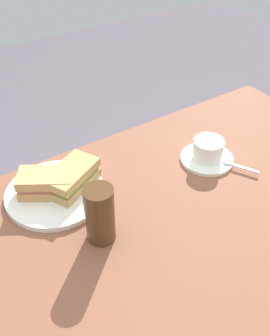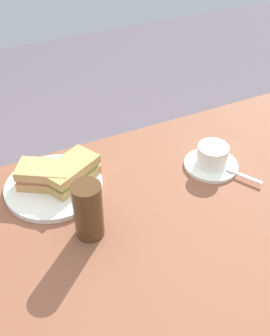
% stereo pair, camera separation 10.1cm
% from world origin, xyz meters
% --- Properties ---
extents(dining_table, '(1.29, 0.70, 0.74)m').
position_xyz_m(dining_table, '(0.00, 0.00, 0.61)').
color(dining_table, brown).
rests_on(dining_table, ground_plane).
extents(sandwich_plate, '(0.24, 0.24, 0.01)m').
position_xyz_m(sandwich_plate, '(0.18, -0.21, 0.75)').
color(sandwich_plate, white).
rests_on(sandwich_plate, dining_table).
extents(sandwich_front, '(0.15, 0.13, 0.06)m').
position_xyz_m(sandwich_front, '(0.19, -0.21, 0.78)').
color(sandwich_front, tan).
rests_on(sandwich_front, sandwich_plate).
extents(sandwich_back, '(0.16, 0.13, 0.05)m').
position_xyz_m(sandwich_back, '(0.13, -0.20, 0.78)').
color(sandwich_back, tan).
rests_on(sandwich_back, sandwich_plate).
extents(coffee_saucer, '(0.14, 0.14, 0.01)m').
position_xyz_m(coffee_saucer, '(-0.23, -0.11, 0.74)').
color(coffee_saucer, white).
rests_on(coffee_saucer, dining_table).
extents(coffee_cup, '(0.10, 0.08, 0.06)m').
position_xyz_m(coffee_cup, '(-0.23, -0.11, 0.78)').
color(coffee_cup, white).
rests_on(coffee_cup, coffee_saucer).
extents(spoon, '(0.06, 0.09, 0.01)m').
position_xyz_m(spoon, '(-0.26, -0.04, 0.75)').
color(spoon, silver).
rests_on(spoon, coffee_saucer).
extents(drinking_glass, '(0.06, 0.06, 0.14)m').
position_xyz_m(drinking_glass, '(0.15, -0.03, 0.81)').
color(drinking_glass, '#51341C').
rests_on(drinking_glass, dining_table).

